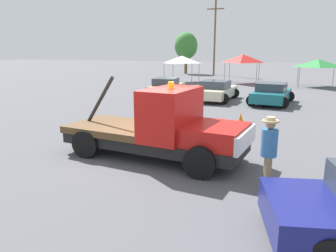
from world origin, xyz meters
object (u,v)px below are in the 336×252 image
(person_near_truck, at_px, (269,147))
(canopy_tent_white, at_px, (182,60))
(canopy_tent_red, at_px, (243,58))
(parked_car_teal, at_px, (271,94))
(parked_car_tan, at_px, (166,87))
(utility_pole, at_px, (215,36))
(tree_left, at_px, (186,46))
(traffic_cone, at_px, (240,120))
(parked_car_cream, at_px, (216,91))
(canopy_tent_green, at_px, (318,63))
(tow_truck, at_px, (163,129))

(person_near_truck, bearing_deg, canopy_tent_white, -79.63)
(person_near_truck, xyz_separation_m, canopy_tent_red, (-3.73, 25.95, 1.39))
(parked_car_teal, bearing_deg, parked_car_tan, 88.98)
(parked_car_tan, xyz_separation_m, utility_pole, (-0.86, 21.31, 4.38))
(person_near_truck, xyz_separation_m, utility_pole, (-8.65, 35.88, 3.96))
(person_near_truck, distance_m, tree_left, 39.07)
(tree_left, height_order, traffic_cone, tree_left)
(person_near_truck, bearing_deg, utility_pole, -87.42)
(parked_car_tan, height_order, parked_car_cream, same)
(person_near_truck, xyz_separation_m, canopy_tent_green, (3.07, 24.80, 1.06))
(tow_truck, bearing_deg, traffic_cone, 80.60)
(canopy_tent_white, height_order, canopy_tent_green, canopy_tent_white)
(parked_car_teal, height_order, utility_pole, utility_pole)
(canopy_tent_red, bearing_deg, person_near_truck, -81.82)
(parked_car_teal, distance_m, canopy_tent_green, 11.92)
(canopy_tent_green, relative_size, traffic_cone, 5.78)
(parked_car_cream, bearing_deg, tree_left, 25.82)
(parked_car_cream, relative_size, tree_left, 0.79)
(person_near_truck, bearing_deg, canopy_tent_green, -108.03)
(tree_left, distance_m, utility_pole, 4.44)
(parked_car_cream, xyz_separation_m, parked_car_teal, (3.57, -0.32, -0.00))
(canopy_tent_green, bearing_deg, tow_truck, -104.94)
(parked_car_teal, height_order, traffic_cone, parked_car_teal)
(parked_car_cream, height_order, canopy_tent_white, canopy_tent_white)
(canopy_tent_green, distance_m, traffic_cone, 18.60)
(parked_car_teal, relative_size, canopy_tent_green, 1.41)
(parked_car_tan, distance_m, parked_car_cream, 3.87)
(tow_truck, relative_size, traffic_cone, 11.06)
(parked_car_tan, relative_size, canopy_tent_green, 1.35)
(parked_car_cream, bearing_deg, canopy_tent_red, 3.61)
(tow_truck, height_order, canopy_tent_white, canopy_tent_white)
(parked_car_teal, height_order, canopy_tent_white, canopy_tent_white)
(parked_car_teal, distance_m, canopy_tent_white, 15.05)
(person_near_truck, distance_m, utility_pole, 37.12)
(parked_car_tan, distance_m, parked_car_teal, 7.44)
(parked_car_cream, distance_m, canopy_tent_red, 12.27)
(utility_pole, bearing_deg, tree_left, 167.44)
(parked_car_teal, bearing_deg, person_near_truck, -171.00)
(canopy_tent_white, distance_m, traffic_cone, 20.19)
(canopy_tent_red, relative_size, tree_left, 0.55)
(parked_car_tan, height_order, utility_pole, utility_pole)
(parked_car_tan, xyz_separation_m, canopy_tent_white, (-2.04, 10.57, 1.67))
(parked_car_tan, bearing_deg, canopy_tent_green, -49.32)
(tow_truck, bearing_deg, person_near_truck, -14.94)
(person_near_truck, height_order, traffic_cone, person_near_truck)
(person_near_truck, bearing_deg, parked_car_cream, -84.88)
(utility_pole, bearing_deg, canopy_tent_red, -63.65)
(tow_truck, relative_size, utility_pole, 0.64)
(parked_car_tan, bearing_deg, canopy_tent_red, -22.23)
(canopy_tent_red, height_order, traffic_cone, canopy_tent_red)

